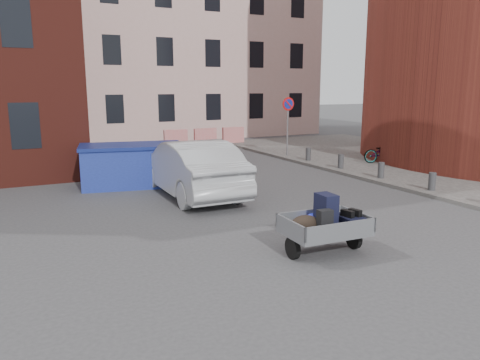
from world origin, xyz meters
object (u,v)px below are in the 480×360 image
silver_car (192,168)px  dumpster (132,165)px  bicycle (383,152)px  trailer (324,224)px

silver_car → dumpster: bearing=-59.1°
dumpster → bicycle: bearing=7.2°
dumpster → silver_car: bearing=-48.5°
dumpster → bicycle: 10.36m
dumpster → silver_car: (1.27, -2.17, 0.14)m
dumpster → silver_car: silver_car is taller
trailer → silver_car: size_ratio=0.36×
silver_car → bicycle: size_ratio=3.06×
trailer → bicycle: (8.56, 7.42, -0.05)m
silver_car → bicycle: (9.07, 1.47, -0.28)m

